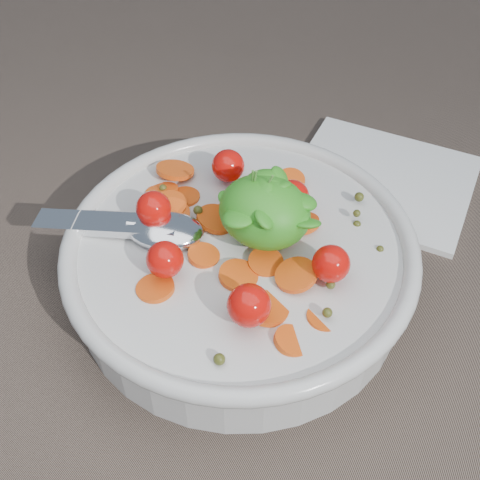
% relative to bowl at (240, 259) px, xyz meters
% --- Properties ---
extents(ground, '(6.00, 6.00, 0.00)m').
position_rel_bowl_xyz_m(ground, '(0.02, 0.00, -0.03)').
color(ground, '#6F5C4F').
rests_on(ground, ground).
extents(bowl, '(0.31, 0.29, 0.12)m').
position_rel_bowl_xyz_m(bowl, '(0.00, 0.00, 0.00)').
color(bowl, silver).
rests_on(bowl, ground).
extents(napkin, '(0.18, 0.16, 0.01)m').
position_rel_bowl_xyz_m(napkin, '(0.07, 0.19, -0.03)').
color(napkin, white).
rests_on(napkin, ground).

